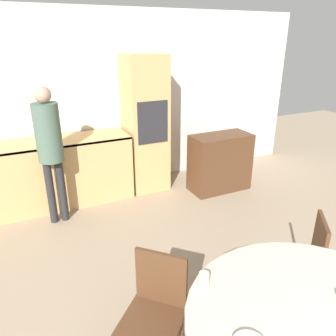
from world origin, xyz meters
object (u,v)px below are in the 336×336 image
(chair_far_left, at_px, (156,306))
(person_standing, at_px, (49,141))
(oven_unit, at_px, (145,125))
(sideboard, at_px, (220,163))
(cup, at_px, (204,280))
(chair_far_right, at_px, (304,257))

(chair_far_left, bearing_deg, person_standing, 144.17)
(person_standing, bearing_deg, chair_far_left, -81.46)
(oven_unit, xyz_separation_m, chair_far_left, (-1.07, -2.81, -0.52))
(sideboard, relative_size, cup, 9.19)
(chair_far_left, bearing_deg, oven_unit, 114.84)
(oven_unit, relative_size, chair_far_left, 2.34)
(oven_unit, relative_size, chair_far_right, 2.34)
(oven_unit, distance_m, sideboard, 1.26)
(oven_unit, bearing_deg, sideboard, -30.86)
(chair_far_left, relative_size, cup, 8.63)
(oven_unit, distance_m, person_standing, 1.50)
(oven_unit, bearing_deg, chair_far_right, -84.41)
(oven_unit, height_order, cup, oven_unit)
(sideboard, distance_m, person_standing, 2.47)
(chair_far_left, height_order, person_standing, person_standing)
(cup, bearing_deg, chair_far_left, 128.86)
(oven_unit, distance_m, chair_far_left, 3.05)
(person_standing, bearing_deg, oven_unit, 19.33)
(chair_far_left, distance_m, person_standing, 2.41)
(sideboard, relative_size, chair_far_right, 1.06)
(sideboard, bearing_deg, cup, -126.30)
(chair_far_right, bearing_deg, oven_unit, -135.39)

